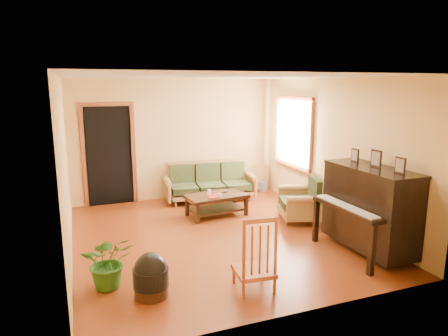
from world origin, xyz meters
name	(u,v)px	position (x,y,z in m)	size (l,w,h in m)	color
floor	(215,235)	(0.00, 0.00, 0.00)	(5.00, 5.00, 0.00)	#59210B
doorway	(109,156)	(-1.45, 2.48, 1.02)	(1.08, 0.16, 2.05)	black
window	(294,132)	(2.21, 1.30, 1.50)	(0.12, 1.36, 1.46)	white
sofa	(210,182)	(0.59, 2.00, 0.41)	(1.93, 0.81, 0.83)	olive
coffee_table	(216,205)	(0.37, 0.98, 0.21)	(1.14, 0.62, 0.42)	black
armchair	(300,198)	(1.72, 0.19, 0.43)	(0.82, 0.86, 0.86)	olive
piano	(369,210)	(1.92, -1.42, 0.65)	(0.87, 1.47, 1.30)	black
footstool	(151,280)	(-1.36, -1.56, 0.20)	(0.43, 0.43, 0.41)	black
red_chair	(254,252)	(-0.15, -1.85, 0.49)	(0.46, 0.50, 0.98)	brown
leaning_frame	(258,177)	(1.94, 2.42, 0.31)	(0.46, 0.10, 0.62)	gold
ceramic_crock	(263,186)	(2.01, 2.28, 0.11)	(0.18, 0.18, 0.23)	#2E4E8C
potted_plant	(109,261)	(-1.81, -1.16, 0.35)	(0.62, 0.54, 0.69)	#245919
book	(208,197)	(0.15, 0.83, 0.43)	(0.18, 0.24, 0.02)	#A32015
candle	(209,192)	(0.23, 0.99, 0.47)	(0.07, 0.07, 0.11)	white
glass_jar	(219,195)	(0.38, 0.83, 0.45)	(0.09, 0.09, 0.06)	silver
remote	(224,192)	(0.57, 1.08, 0.42)	(0.14, 0.04, 0.01)	black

